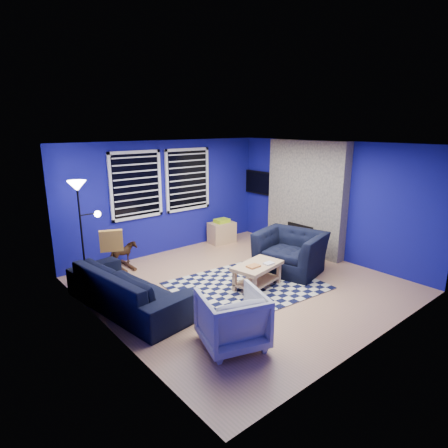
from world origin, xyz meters
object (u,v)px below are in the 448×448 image
coffee_table (257,271)px  cabinet (222,232)px  sofa (128,287)px  armchair_bent (232,319)px  floor_lamp (80,200)px  armchair_big (290,252)px  tv (260,183)px  rocking_horse (123,254)px

coffee_table → cabinet: size_ratio=1.55×
sofa → coffee_table: 2.22m
sofa → armchair_bent: bearing=-170.8°
sofa → floor_lamp: floor_lamp is taller
sofa → armchair_big: bearing=-108.9°
sofa → coffee_table: size_ratio=2.30×
tv → rocking_horse: bearing=177.8°
tv → armchair_big: bearing=-121.0°
armchair_bent → cabinet: size_ratio=1.25×
tv → cabinet: tv is taller
sofa → rocking_horse: (0.68, 1.65, -0.04)m
armchair_bent → coffee_table: 1.86m
tv → floor_lamp: size_ratio=0.53×
coffee_table → armchair_big: bearing=8.1°
floor_lamp → armchair_bent: bearing=-77.5°
armchair_big → floor_lamp: size_ratio=0.65×
sofa → tv: bearing=-79.0°
rocking_horse → coffee_table: 2.80m
rocking_horse → armchair_big: bearing=-137.9°
armchair_bent → armchair_big: bearing=-136.7°
rocking_horse → cabinet: bearing=-94.6°
tv → armchair_big: (-1.28, -2.12, -1.00)m
tv → rocking_horse: 3.90m
armchair_big → sofa: bearing=-117.0°
armchair_bent → sofa: bearing=-54.9°
tv → armchair_bent: size_ratio=1.22×
sofa → armchair_big: armchair_big is taller
rocking_horse → armchair_bent: bearing=172.8°
tv → sofa: 4.79m
coffee_table → floor_lamp: bearing=136.0°
sofa → rocking_horse: 1.78m
armchair_bent → coffee_table: bearing=-127.0°
tv → rocking_horse: tv is taller
armchair_bent → floor_lamp: floor_lamp is taller
cabinet → rocking_horse: bearing=-173.2°
tv → coffee_table: bearing=-135.7°
tv → floor_lamp: (-4.57, -0.11, 0.15)m
rocking_horse → floor_lamp: size_ratio=0.29×
sofa → armchair_bent: armchair_bent is taller
armchair_bent → cabinet: armchair_bent is taller
armchair_big → cabinet: 2.31m
armchair_big → coffee_table: 1.07m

